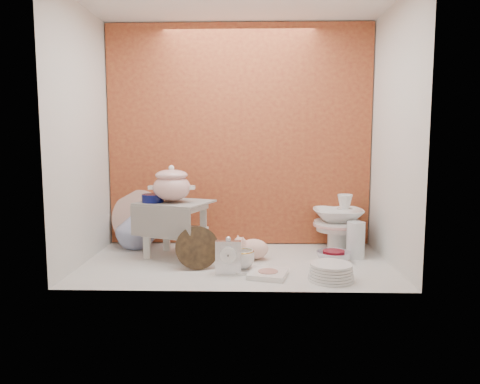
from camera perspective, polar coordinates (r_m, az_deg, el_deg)
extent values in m
plane|color=silver|center=(2.68, -0.44, -8.99)|extent=(1.80, 1.80, 0.00)
cube|color=#AD5C2B|center=(3.08, -0.13, 7.18)|extent=(1.80, 0.06, 1.50)
cube|color=silver|center=(2.76, -19.59, 6.82)|extent=(0.06, 1.00, 1.50)
cube|color=silver|center=(2.70, 19.11, 6.85)|extent=(0.06, 1.00, 1.50)
cylinder|color=#090E49|center=(2.78, -11.03, -0.78)|extent=(0.14, 0.14, 0.05)
imported|color=white|center=(3.08, -13.13, -4.45)|extent=(0.32, 0.32, 0.28)
cube|color=silver|center=(2.45, -1.49, -8.10)|extent=(0.14, 0.05, 0.20)
ellipsoid|color=beige|center=(2.74, 1.75, -7.21)|extent=(0.26, 0.20, 0.14)
cylinder|color=white|center=(2.53, 0.32, -9.82)|extent=(0.21, 0.21, 0.01)
imported|color=white|center=(2.51, 0.32, -8.53)|extent=(0.14, 0.14, 0.10)
cube|color=white|center=(2.43, 3.58, -10.38)|extent=(0.23, 0.23, 0.03)
cylinder|color=white|center=(2.40, 11.50, -9.90)|extent=(0.26, 0.26, 0.09)
imported|color=silver|center=(2.75, 11.82, -8.06)|extent=(0.25, 0.25, 0.06)
cylinder|color=silver|center=(2.86, 14.50, -5.92)|extent=(0.13, 0.13, 0.22)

